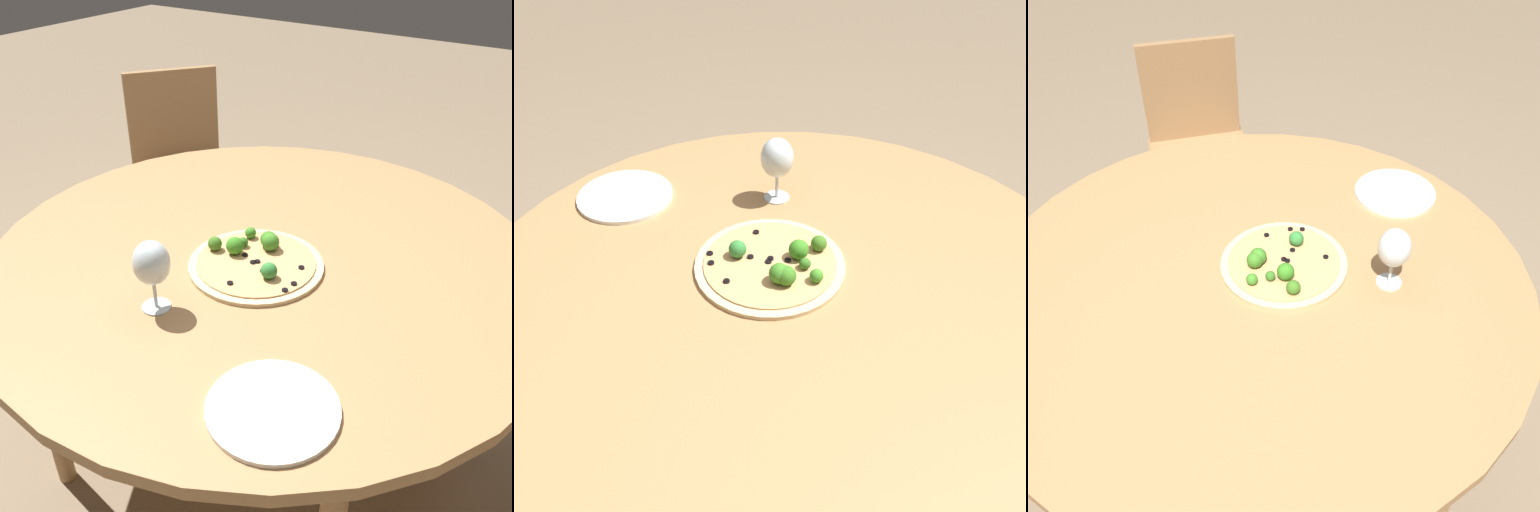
# 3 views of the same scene
# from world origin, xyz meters

# --- Properties ---
(ground_plane) EXTENTS (12.00, 12.00, 0.00)m
(ground_plane) POSITION_xyz_m (0.00, 0.00, 0.00)
(ground_plane) COLOR #847056
(dining_table) EXTENTS (1.37, 1.37, 0.73)m
(dining_table) POSITION_xyz_m (0.00, 0.00, 0.68)
(dining_table) COLOR #A87A4C
(dining_table) RESTS_ON ground_plane
(pizza) EXTENTS (0.32, 0.32, 0.06)m
(pizza) POSITION_xyz_m (-0.02, 0.07, 0.74)
(pizza) COLOR #DBBC89
(pizza) RESTS_ON dining_table
(wine_glass) EXTENTS (0.08, 0.08, 0.16)m
(wine_glass) POSITION_xyz_m (0.07, 0.32, 0.84)
(wine_glass) COLOR silver
(wine_glass) RESTS_ON dining_table
(plate_near) EXTENTS (0.23, 0.23, 0.01)m
(plate_near) POSITION_xyz_m (-0.29, 0.43, 0.74)
(plate_near) COLOR white
(plate_near) RESTS_ON dining_table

